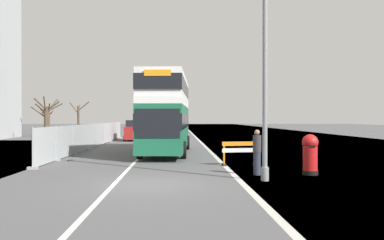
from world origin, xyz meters
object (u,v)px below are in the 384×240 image
roadworks_barrier (240,150)px  car_oncoming_near (135,131)px  double_decker_bus (167,113)px  lamppost_foreground (265,60)px  red_pillar_postbox (310,153)px  pedestrian_at_kerb (257,152)px  car_receding_mid (171,129)px

roadworks_barrier → car_oncoming_near: (-7.32, 21.17, 0.26)m
double_decker_bus → lamppost_foreground: lamppost_foreground is taller
roadworks_barrier → car_oncoming_near: size_ratio=0.46×
lamppost_foreground → roadworks_barrier: size_ratio=5.20×
lamppost_foreground → red_pillar_postbox: bearing=33.7°
double_decker_bus → car_oncoming_near: double_decker_bus is taller
red_pillar_postbox → pedestrian_at_kerb: size_ratio=0.90×
lamppost_foreground → pedestrian_at_kerb: lamppost_foreground is taller
red_pillar_postbox → car_oncoming_near: (-9.65, 24.48, 0.09)m
lamppost_foreground → car_oncoming_near: 27.21m
double_decker_bus → lamppost_foreground: 12.25m
pedestrian_at_kerb → red_pillar_postbox: bearing=0.1°
red_pillar_postbox → pedestrian_at_kerb: pedestrian_at_kerb is taller
roadworks_barrier → car_receding_mid: bearing=97.4°
pedestrian_at_kerb → double_decker_bus: bearing=111.2°
double_decker_bus → lamppost_foreground: (3.88, -11.49, 1.77)m
double_decker_bus → car_oncoming_near: size_ratio=2.90×
red_pillar_postbox → pedestrian_at_kerb: 2.17m
lamppost_foreground → car_receding_mid: bearing=96.6°
roadworks_barrier → car_receding_mid: (-3.82, 29.51, 0.24)m
double_decker_bus → car_receding_mid: 22.85m
car_oncoming_near → car_receding_mid: (3.51, 8.34, -0.01)m
lamppost_foreground → red_pillar_postbox: 4.39m
lamppost_foreground → car_oncoming_near: bearing=106.1°
red_pillar_postbox → roadworks_barrier: size_ratio=0.92×
roadworks_barrier → car_oncoming_near: bearing=109.1°
red_pillar_postbox → car_receding_mid: 33.38m
car_receding_mid → pedestrian_at_kerb: bearing=-83.1°
double_decker_bus → car_receding_mid: size_ratio=2.76×
double_decker_bus → roadworks_barrier: 7.92m
pedestrian_at_kerb → roadworks_barrier: bearing=92.7°
red_pillar_postbox → pedestrian_at_kerb: (-2.17, -0.00, 0.03)m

